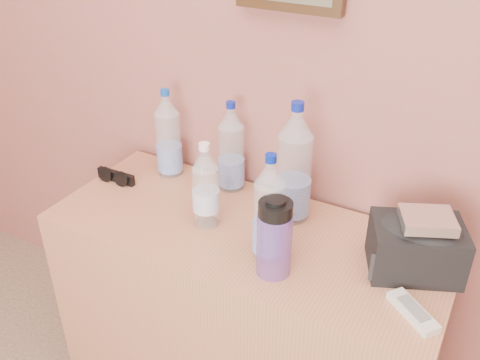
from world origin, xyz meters
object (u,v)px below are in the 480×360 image
at_px(pet_small, 206,190).
at_px(nalgene_bottle, 274,237).
at_px(ac_remote, 413,312).
at_px(sunglasses, 116,176).
at_px(pet_large_c, 294,169).
at_px(pet_large_a, 168,137).
at_px(pet_large_d, 269,212).
at_px(dresser, 245,320).
at_px(foil_packet, 427,220).
at_px(pet_large_b, 231,151).
at_px(toiletry_bag, 416,245).

height_order(pet_small, nalgene_bottle, pet_small).
xyz_separation_m(pet_small, ac_remote, (0.61, -0.09, -0.10)).
xyz_separation_m(nalgene_bottle, sunglasses, (-0.64, 0.16, -0.09)).
bearing_deg(pet_large_c, pet_large_a, 174.85).
xyz_separation_m(pet_large_c, pet_large_d, (0.02, -0.19, -0.03)).
relative_size(dresser, foil_packet, 9.15).
bearing_deg(pet_large_a, nalgene_bottle, -29.10).
bearing_deg(pet_small, sunglasses, 171.42).
relative_size(pet_large_a, pet_large_b, 1.01).
height_order(pet_large_b, toiletry_bag, pet_large_b).
xyz_separation_m(pet_large_b, pet_large_c, (0.24, -0.06, 0.03)).
bearing_deg(pet_large_a, pet_small, -36.09).
bearing_deg(pet_large_d, pet_large_c, 94.88).
bearing_deg(pet_small, nalgene_bottle, -20.97).
height_order(pet_large_c, sunglasses, pet_large_c).
xyz_separation_m(pet_large_c, foil_packet, (0.38, -0.08, 0.00)).
relative_size(pet_small, ac_remote, 1.82).
bearing_deg(toiletry_bag, sunglasses, 158.08).
distance_m(pet_large_a, toiletry_bag, 0.84).
height_order(pet_large_c, toiletry_bag, pet_large_c).
xyz_separation_m(pet_small, foil_packet, (0.58, 0.07, 0.05)).
xyz_separation_m(pet_large_b, ac_remote, (0.65, -0.29, -0.12)).
relative_size(ac_remote, foil_packet, 1.13).
bearing_deg(sunglasses, ac_remote, -9.45).
bearing_deg(pet_large_c, toiletry_bag, -10.84).
relative_size(pet_large_d, foil_packet, 2.38).
distance_m(pet_large_a, pet_large_d, 0.53).
height_order(dresser, foil_packet, foil_packet).
height_order(pet_large_a, foil_packet, pet_large_a).
height_order(pet_large_d, ac_remote, pet_large_d).
xyz_separation_m(ac_remote, toiletry_bag, (-0.04, 0.16, 0.07)).
bearing_deg(pet_large_d, pet_small, 169.19).
bearing_deg(pet_large_b, pet_large_c, -14.23).
height_order(sunglasses, toiletry_bag, toiletry_bag).
relative_size(nalgene_bottle, sunglasses, 1.56).
height_order(nalgene_bottle, toiletry_bag, nalgene_bottle).
distance_m(pet_small, foil_packet, 0.59).
bearing_deg(toiletry_bag, ac_remote, -99.25).
bearing_deg(pet_large_a, foil_packet, -8.34).
xyz_separation_m(dresser, pet_large_c, (0.09, 0.12, 0.52)).
xyz_separation_m(nalgene_bottle, toiletry_bag, (0.31, 0.18, -0.03)).
bearing_deg(foil_packet, toiletry_bag, 140.58).
xyz_separation_m(pet_large_c, pet_small, (-0.20, -0.15, -0.05)).
distance_m(pet_large_b, pet_small, 0.21).
distance_m(pet_large_d, sunglasses, 0.62).
relative_size(pet_small, foil_packet, 2.05).
bearing_deg(dresser, pet_large_b, 129.08).
bearing_deg(pet_large_a, sunglasses, -132.71).
xyz_separation_m(sunglasses, toiletry_bag, (0.95, 0.02, 0.06)).
height_order(dresser, nalgene_bottle, nalgene_bottle).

